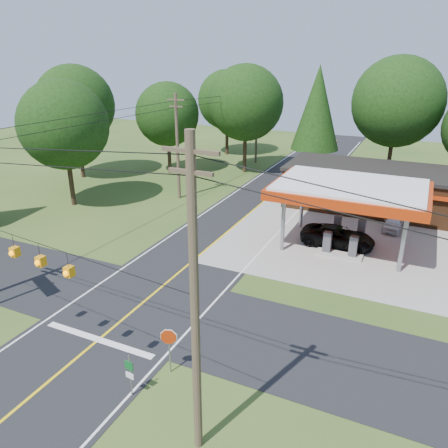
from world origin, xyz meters
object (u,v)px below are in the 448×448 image
at_px(gas_canopy, 350,192).
at_px(octagonal_stop_sign, 169,341).
at_px(sedan_car, 394,222).
at_px(suv_car, 338,237).

xyz_separation_m(gas_canopy, octagonal_stop_sign, (-4.50, -17.08, -2.57)).
bearing_deg(sedan_car, gas_canopy, -115.31).
relative_size(gas_canopy, octagonal_stop_sign, 4.63).
height_order(sedan_car, octagonal_stop_sign, octagonal_stop_sign).
bearing_deg(suv_car, gas_canopy, -82.60).
height_order(suv_car, octagonal_stop_sign, octagonal_stop_sign).
relative_size(suv_car, sedan_car, 1.50).
bearing_deg(suv_car, octagonal_stop_sign, 167.89).
relative_size(suv_car, octagonal_stop_sign, 2.33).
bearing_deg(gas_canopy, suv_car, -173.71).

